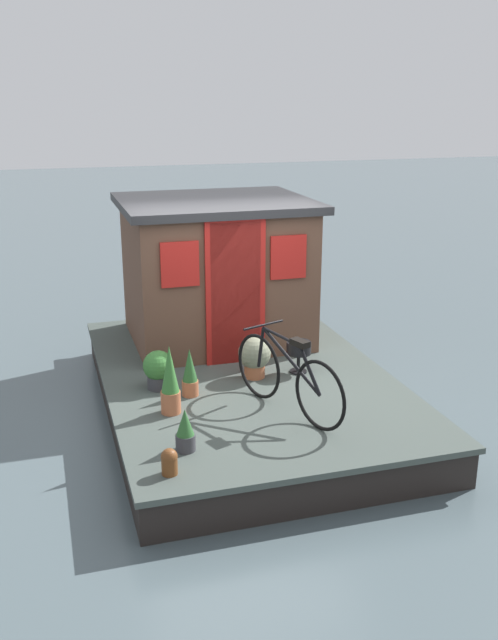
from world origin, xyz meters
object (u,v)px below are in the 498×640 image
bicycle (288,377)px  potted_plant_fern (185,431)px  houseboat_cabin (216,270)px  potted_plant_basil (170,381)px  potted_plant_rosemary (190,373)px  potted_plant_sage (158,369)px  charcoal_grill (299,350)px  potted_plant_lavender (255,356)px  mooring_bollard (169,461)px

bicycle → potted_plant_fern: bicycle is taller
houseboat_cabin → potted_plant_basil: bearing=154.5°
potted_plant_rosemary → potted_plant_sage: (0.29, 0.29, -0.02)m
bicycle → charcoal_grill: bicycle is taller
potted_plant_rosemary → bicycle: bearing=-129.2°
potted_plant_rosemary → potted_plant_basil: bearing=143.0°
houseboat_cabin → potted_plant_lavender: houseboat_cabin is taller
potted_plant_rosemary → potted_plant_sage: potted_plant_rosemary is taller
potted_plant_lavender → charcoal_grill: (-0.01, -0.53, 0.02)m
potted_plant_fern → charcoal_grill: size_ratio=1.08×
potted_plant_basil → potted_plant_rosemary: bearing=-37.0°
bicycle → charcoal_grill: bearing=-26.3°
potted_plant_lavender → potted_plant_rosemary: potted_plant_rosemary is taller
potted_plant_basil → mooring_bollard: (-1.20, 0.24, -0.22)m
charcoal_grill → potted_plant_basil: bearing=112.1°
houseboat_cabin → bicycle: (-2.45, -0.12, -0.54)m
potted_plant_lavender → charcoal_grill: size_ratio=1.28×
potted_plant_basil → charcoal_grill: (0.66, -1.62, -0.06)m
potted_plant_basil → charcoal_grill: bearing=-67.9°
potted_plant_basil → potted_plant_lavender: 1.28m
bicycle → mooring_bollard: bicycle is taller
potted_plant_lavender → bicycle: bearing=-177.5°
bicycle → potted_plant_rosemary: (0.70, 0.85, -0.14)m
bicycle → potted_plant_sage: bicycle is taller
potted_plant_sage → mooring_bollard: bearing=173.0°
potted_plant_basil → potted_plant_fern: bearing=178.5°
potted_plant_rosemary → potted_plant_lavender: bearing=-69.9°
houseboat_cabin → potted_plant_basil: (-2.13, 1.01, -0.58)m
bicycle → potted_plant_basil: 1.18m
mooring_bollard → potted_plant_sage: bearing=-7.0°
houseboat_cabin → potted_plant_fern: 3.21m
houseboat_cabin → potted_plant_sage: bearing=145.1°
potted_plant_fern → charcoal_grill: (1.49, -1.64, 0.09)m
potted_plant_lavender → potted_plant_fern: (-1.49, 1.11, -0.07)m
charcoal_grill → mooring_bollard: 2.63m
potted_plant_sage → bicycle: bearing=-130.8°
charcoal_grill → mooring_bollard: (-1.86, 1.86, -0.16)m
houseboat_cabin → potted_plant_rosemary: (-1.76, 0.74, -0.67)m
potted_plant_rosemary → charcoal_grill: potted_plant_rosemary is taller
houseboat_cabin → potted_plant_basil: 2.43m
potted_plant_sage → mooring_bollard: size_ratio=1.82×
potted_plant_lavender → potted_plant_basil: bearing=121.4°
potted_plant_rosemary → mooring_bollard: potted_plant_rosemary is taller
potted_plant_sage → mooring_bollard: 1.88m
potted_plant_basil → mooring_bollard: bearing=168.8°
bicycle → potted_plant_fern: (-0.50, 1.15, -0.19)m
potted_plant_sage → charcoal_grill: bearing=-90.1°
houseboat_cabin → potted_plant_lavender: (-1.46, -0.08, -0.66)m
potted_plant_fern → mooring_bollard: bearing=150.1°
potted_plant_basil → charcoal_grill: size_ratio=1.92×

